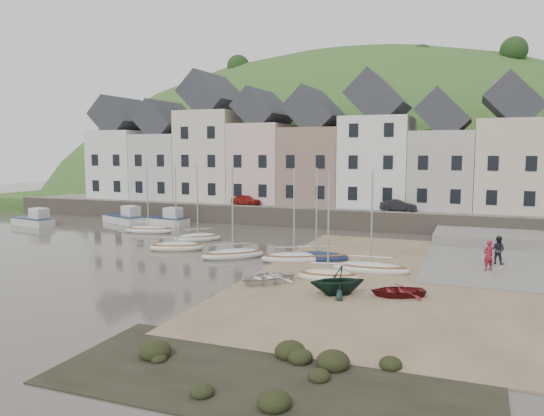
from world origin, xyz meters
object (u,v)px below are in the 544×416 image
at_px(rowboat_green, 337,280).
at_px(rowboat_red, 397,291).
at_px(person_red, 488,255).
at_px(person_dark, 498,250).
at_px(car_left, 246,200).
at_px(rowboat_white, 266,277).
at_px(sailboat_0, 148,230).
at_px(car_right, 398,205).

xyz_separation_m(rowboat_green, rowboat_red, (2.83, 0.80, -0.45)).
bearing_deg(person_red, person_dark, -142.34).
bearing_deg(car_left, person_dark, -111.61).
relative_size(rowboat_white, person_red, 1.69).
xyz_separation_m(rowboat_white, rowboat_green, (4.15, -0.89, 0.41)).
bearing_deg(person_dark, rowboat_red, 87.24).
height_order(rowboat_green, rowboat_red, rowboat_green).
distance_m(sailboat_0, rowboat_red, 26.68).
height_order(rowboat_white, car_right, car_right).
bearing_deg(person_red, car_left, -72.42).
bearing_deg(rowboat_white, sailboat_0, 179.89).
relative_size(rowboat_green, car_left, 0.87).
relative_size(sailboat_0, rowboat_green, 2.29).
xyz_separation_m(rowboat_green, car_right, (-0.37, 24.29, 1.37)).
height_order(sailboat_0, rowboat_red, sailboat_0).
relative_size(sailboat_0, person_red, 3.48).
bearing_deg(car_left, person_red, -116.19).
xyz_separation_m(rowboat_green, car_left, (-15.76, 24.29, 1.36)).
bearing_deg(person_dark, car_right, -35.74).
distance_m(sailboat_0, car_left, 11.68).
height_order(sailboat_0, rowboat_white, sailboat_0).
height_order(rowboat_white, car_left, car_left).
height_order(car_left, car_right, car_right).
relative_size(rowboat_white, car_left, 0.97).
height_order(rowboat_white, rowboat_red, rowboat_white).
height_order(rowboat_white, rowboat_green, rowboat_green).
bearing_deg(car_left, car_right, -80.98).
distance_m(car_left, car_right, 15.39).
bearing_deg(sailboat_0, person_dark, -6.82).
bearing_deg(rowboat_red, rowboat_white, -113.07).
bearing_deg(car_right, person_dark, -158.24).
bearing_deg(car_left, sailboat_0, 164.82).
xyz_separation_m(person_red, car_left, (-22.85, 16.13, 1.11)).
distance_m(rowboat_white, car_left, 26.17).
height_order(sailboat_0, car_left, sailboat_0).
bearing_deg(car_left, rowboat_green, -138.01).
bearing_deg(rowboat_red, person_red, 127.61).
relative_size(sailboat_0, rowboat_white, 2.06).
bearing_deg(sailboat_0, rowboat_red, -29.09).
bearing_deg(person_red, rowboat_red, 22.74).
distance_m(sailboat_0, car_right, 22.78).
xyz_separation_m(sailboat_0, rowboat_white, (16.33, -12.88, 0.11)).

